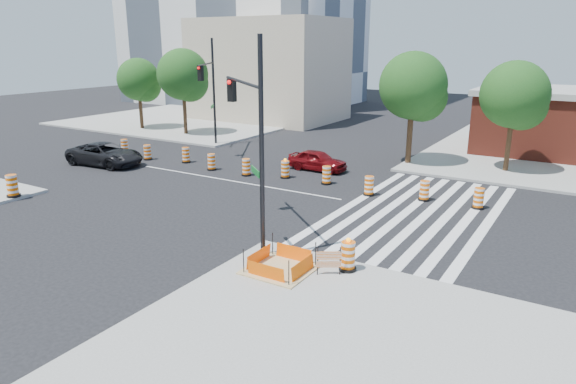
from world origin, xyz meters
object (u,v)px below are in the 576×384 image
(red_coupe, at_px, (317,160))
(dark_suv, at_px, (105,154))
(signal_pole_se, at_px, (250,123))
(signal_pole_nw, at_px, (210,84))

(red_coupe, xyz_separation_m, dark_suv, (-12.49, -5.95, 0.08))
(signal_pole_se, bearing_deg, signal_pole_nw, -4.56)
(red_coupe, height_order, signal_pole_nw, signal_pole_nw)
(red_coupe, bearing_deg, signal_pole_se, -162.94)
(red_coupe, distance_m, signal_pole_se, 13.17)
(red_coupe, relative_size, dark_suv, 0.72)
(signal_pole_se, xyz_separation_m, signal_pole_nw, (-13.41, 13.71, 0.02))
(red_coupe, height_order, dark_suv, dark_suv)
(dark_suv, bearing_deg, signal_pole_nw, -23.97)
(dark_suv, xyz_separation_m, signal_pole_nw, (2.62, 7.68, 4.11))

